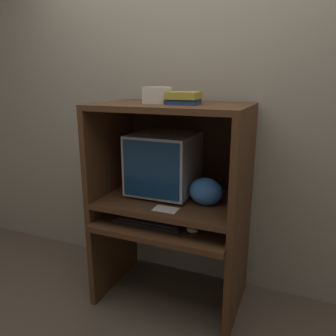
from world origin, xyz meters
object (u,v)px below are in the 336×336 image
crt_monitor (164,163)px  snack_bag (206,191)px  keyboard (150,222)px  storage_box (157,95)px  mouse (192,230)px  book_stack (184,98)px

crt_monitor → snack_bag: 0.37m
crt_monitor → snack_bag: size_ratio=2.06×
keyboard → storage_box: 0.81m
storage_box → mouse: bearing=-26.4°
crt_monitor → storage_box: size_ratio=3.01×
keyboard → storage_box: size_ratio=3.18×
mouse → book_stack: size_ratio=0.39×
mouse → snack_bag: (0.03, 0.16, 0.20)m
crt_monitor → keyboard: bearing=-90.5°
book_stack → snack_bag: bearing=5.8°
keyboard → snack_bag: 0.42m
keyboard → storage_box: bearing=89.2°
keyboard → snack_bag: size_ratio=2.18×
keyboard → book_stack: 0.82m
crt_monitor → storage_box: (-0.00, -0.11, 0.46)m
snack_bag → book_stack: book_stack is taller
keyboard → mouse: 0.30m
book_stack → storage_box: bearing=177.3°
crt_monitor → book_stack: (0.18, -0.12, 0.45)m
crt_monitor → book_stack: book_stack is taller
crt_monitor → storage_box: bearing=-90.2°
crt_monitor → snack_bag: crt_monitor is taller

